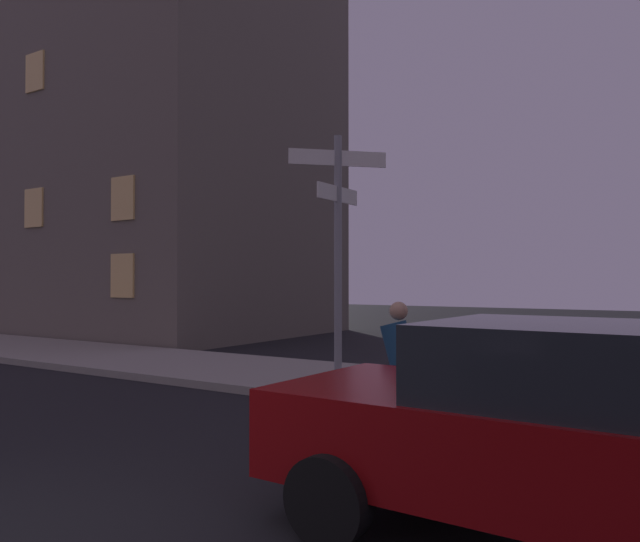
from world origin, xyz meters
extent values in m
cube|color=gray|center=(0.00, 7.36, 0.07)|extent=(40.00, 3.36, 0.14)
cylinder|color=gray|center=(-0.65, 6.08, 2.13)|extent=(0.12, 0.12, 3.98)
cube|color=white|center=(-0.65, 6.08, 3.77)|extent=(1.13, 1.13, 0.24)
cube|color=white|center=(-0.65, 6.08, 3.21)|extent=(0.03, 1.18, 0.24)
cube|color=maroon|center=(3.37, 2.46, 0.69)|extent=(4.35, 1.92, 0.67)
cube|color=#23282D|center=(3.56, 2.45, 1.29)|extent=(2.28, 1.71, 0.54)
cylinder|color=black|center=(1.93, 1.60, 0.32)|extent=(0.65, 0.24, 0.64)
cylinder|color=black|center=(1.98, 3.39, 0.32)|extent=(0.65, 0.24, 0.64)
sphere|color=#F9EFCC|center=(1.19, 1.91, 0.69)|extent=(0.16, 0.16, 0.16)
sphere|color=#F9EFCC|center=(1.22, 3.13, 0.69)|extent=(0.16, 0.16, 0.16)
torus|color=black|center=(0.45, 4.47, 0.36)|extent=(0.72, 0.16, 0.72)
torus|color=black|center=(1.54, 4.62, 0.36)|extent=(0.72, 0.16, 0.72)
cylinder|color=#1959A5|center=(0.99, 4.55, 0.61)|extent=(1.00, 0.18, 0.04)
cylinder|color=navy|center=(1.09, 4.56, 1.08)|extent=(0.49, 0.38, 0.61)
sphere|color=tan|center=(1.09, 4.56, 1.50)|extent=(0.22, 0.22, 0.22)
cylinder|color=black|center=(1.06, 4.46, 0.58)|extent=(0.35, 0.16, 0.55)
cylinder|color=black|center=(1.03, 4.64, 0.58)|extent=(0.35, 0.16, 0.55)
cube|color=#6B6056|center=(-13.36, 13.52, 7.85)|extent=(12.31, 8.84, 15.69)
cube|color=#F2C672|center=(-9.26, 9.07, 2.00)|extent=(0.90, 0.06, 1.20)
cube|color=#F2C672|center=(-13.36, 9.07, 4.12)|extent=(0.90, 0.06, 1.20)
cube|color=#F2C672|center=(-9.26, 9.07, 4.12)|extent=(0.90, 0.06, 1.20)
cube|color=#F2C672|center=(-13.36, 9.07, 8.35)|extent=(0.90, 0.06, 1.20)
camera|label=1|loc=(4.18, -2.06, 1.86)|focal=34.20mm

